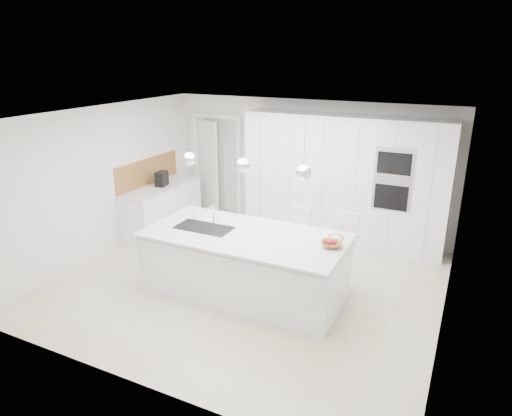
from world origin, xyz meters
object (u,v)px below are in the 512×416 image
at_px(bar_stool_left, 297,241).
at_px(bar_stool_right, 342,252).
at_px(fruit_bowl, 332,244).
at_px(island_base, 244,266).
at_px(espresso_machine, 162,179).

xyz_separation_m(bar_stool_left, bar_stool_right, (0.78, -0.20, 0.05)).
xyz_separation_m(fruit_bowl, bar_stool_left, (-0.79, 0.84, -0.42)).
xyz_separation_m(island_base, bar_stool_left, (0.43, 0.99, 0.08)).
bearing_deg(espresso_machine, fruit_bowl, -30.08).
height_order(bar_stool_left, bar_stool_right, bar_stool_right).
relative_size(island_base, bar_stool_right, 2.48).
relative_size(bar_stool_left, bar_stool_right, 0.91).
xyz_separation_m(island_base, bar_stool_right, (1.20, 0.79, 0.13)).
bearing_deg(bar_stool_left, island_base, -105.28).
height_order(island_base, bar_stool_left, bar_stool_left).
relative_size(fruit_bowl, bar_stool_right, 0.25).
xyz_separation_m(espresso_machine, bar_stool_left, (2.96, -0.52, -0.53)).
xyz_separation_m(island_base, espresso_machine, (-2.53, 1.51, 0.61)).
bearing_deg(island_base, fruit_bowl, 6.91).
bearing_deg(bar_stool_left, espresso_machine, 178.17).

